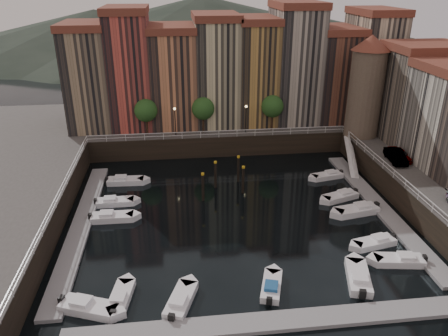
{
  "coord_description": "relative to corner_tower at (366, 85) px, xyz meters",
  "views": [
    {
      "loc": [
        -6.12,
        -41.47,
        23.8
      ],
      "look_at": [
        -0.71,
        4.0,
        3.57
      ],
      "focal_mm": 35.0,
      "sensor_mm": 36.0,
      "label": 1
    }
  ],
  "objects": [
    {
      "name": "promenade_trees",
      "position": [
        -21.33,
        3.7,
        -3.61
      ],
      "size": [
        21.2,
        3.2,
        5.2
      ],
      "color": "black",
      "rests_on": "quay_far"
    },
    {
      "name": "corner_tower",
      "position": [
        0.0,
        0.0,
        0.0
      ],
      "size": [
        5.2,
        5.2,
        13.8
      ],
      "color": "#6B5B4C",
      "rests_on": "quay_right"
    },
    {
      "name": "dock_near",
      "position": [
        -20.0,
        -31.5,
        -10.02
      ],
      "size": [
        30.0,
        2.0,
        0.35
      ],
      "primitive_type": "cube",
      "color": "gray",
      "rests_on": "ground"
    },
    {
      "name": "mountains",
      "position": [
        -18.28,
        95.5,
        -2.28
      ],
      "size": [
        145.0,
        100.0,
        18.0
      ],
      "color": "#2D382D",
      "rests_on": "ground"
    },
    {
      "name": "dock_left",
      "position": [
        -36.2,
        -15.5,
        -10.02
      ],
      "size": [
        2.0,
        28.0,
        0.35
      ],
      "primitive_type": "cube",
      "color": "gray",
      "rests_on": "ground"
    },
    {
      "name": "boat_right_2",
      "position": [
        -6.72,
        -16.36,
        -9.8
      ],
      "size": [
        5.19,
        2.66,
        1.16
      ],
      "rotation": [
        0.0,
        0.0,
        3.32
      ],
      "color": "white",
      "rests_on": "ground"
    },
    {
      "name": "dock_right",
      "position": [
        -3.8,
        -15.5,
        -10.02
      ],
      "size": [
        2.0,
        28.0,
        0.35
      ],
      "primitive_type": "cube",
      "color": "gray",
      "rests_on": "ground"
    },
    {
      "name": "boat_right_4",
      "position": [
        -6.89,
        -7.16,
        -9.87
      ],
      "size": [
        4.33,
        2.34,
        0.97
      ],
      "rotation": [
        0.0,
        0.0,
        3.36
      ],
      "color": "white",
      "rests_on": "ground"
    },
    {
      "name": "street_lamps",
      "position": [
        -21.0,
        2.7,
        -4.3
      ],
      "size": [
        10.36,
        0.36,
        4.18
      ],
      "color": "black",
      "rests_on": "quay_far"
    },
    {
      "name": "mooring_pilings",
      "position": [
        -20.39,
        -9.1,
        -8.54
      ],
      "size": [
        5.22,
        4.92,
        3.78
      ],
      "color": "black",
      "rests_on": "ground"
    },
    {
      "name": "boat_near_2",
      "position": [
        -18.82,
        -27.72,
        -9.87
      ],
      "size": [
        2.63,
        4.28,
        0.96
      ],
      "rotation": [
        0.0,
        0.0,
        1.27
      ],
      "color": "white",
      "rests_on": "ground"
    },
    {
      "name": "far_terrace",
      "position": [
        -16.69,
        9.0,
        0.76
      ],
      "size": [
        48.7,
        10.3,
        17.5
      ],
      "color": "#8B7658",
      "rests_on": "quay_far"
    },
    {
      "name": "boat_near_3",
      "position": [
        -11.27,
        -27.53,
        -9.81
      ],
      "size": [
        2.95,
        5.08,
        1.14
      ],
      "rotation": [
        0.0,
        0.0,
        1.31
      ],
      "color": "white",
      "rests_on": "ground"
    },
    {
      "name": "quay_far",
      "position": [
        -20.0,
        11.5,
        -8.69
      ],
      "size": [
        80.0,
        20.0,
        3.0
      ],
      "primitive_type": "cube",
      "color": "black",
      "rests_on": "ground"
    },
    {
      "name": "railings",
      "position": [
        -20.0,
        -9.62,
        -6.41
      ],
      "size": [
        36.08,
        34.04,
        0.52
      ],
      "color": "white",
      "rests_on": "ground"
    },
    {
      "name": "boat_right_3",
      "position": [
        -7.32,
        -12.92,
        -9.84
      ],
      "size": [
        4.62,
        2.93,
        1.04
      ],
      "rotation": [
        0.0,
        0.0,
        3.47
      ],
      "color": "white",
      "rests_on": "ground"
    },
    {
      "name": "car_b",
      "position": [
        0.31,
        -9.93,
        -6.46
      ],
      "size": [
        2.02,
        4.62,
        1.48
      ],
      "primitive_type": "imported",
      "rotation": [
        0.0,
        0.0,
        -0.1
      ],
      "color": "gray",
      "rests_on": "quay_right"
    },
    {
      "name": "boat_right_0",
      "position": [
        -6.53,
        -25.55,
        -9.84
      ],
      "size": [
        4.69,
        2.29,
        1.05
      ],
      "rotation": [
        0.0,
        0.0,
        2.99
      ],
      "color": "white",
      "rests_on": "ground"
    },
    {
      "name": "ground",
      "position": [
        -20.0,
        -14.5,
        -10.19
      ],
      "size": [
        200.0,
        200.0,
        0.0
      ],
      "primitive_type": "plane",
      "color": "black",
      "rests_on": "ground"
    },
    {
      "name": "boat_right_1",
      "position": [
        -7.48,
        -22.48,
        -9.86
      ],
      "size": [
        4.49,
        2.42,
        1.0
      ],
      "rotation": [
        0.0,
        0.0,
        3.36
      ],
      "color": "white",
      "rests_on": "ground"
    },
    {
      "name": "boat_near_1",
      "position": [
        -26.31,
        -28.58,
        -9.84
      ],
      "size": [
        3.0,
        4.64,
        1.04
      ],
      "rotation": [
        0.0,
        0.0,
        1.23
      ],
      "color": "white",
      "rests_on": "ground"
    },
    {
      "name": "boat_left_0",
      "position": [
        -33.45,
        -28.46,
        -9.82
      ],
      "size": [
        4.89,
        3.25,
        1.11
      ],
      "rotation": [
        0.0,
        0.0,
        -0.37
      ],
      "color": "white",
      "rests_on": "ground"
    },
    {
      "name": "boat_left_2",
      "position": [
        -33.24,
        -14.65,
        -9.83
      ],
      "size": [
        4.67,
        1.75,
        1.07
      ],
      "rotation": [
        0.0,
        0.0,
        -0.01
      ],
      "color": "white",
      "rests_on": "ground"
    },
    {
      "name": "gangway",
      "position": [
        -2.9,
        -4.5,
        -8.28
      ],
      "size": [
        2.78,
        8.32,
        3.73
      ],
      "color": "white",
      "rests_on": "ground"
    },
    {
      "name": "boat_near_0",
      "position": [
        -31.05,
        -27.63,
        -9.87
      ],
      "size": [
        2.15,
        4.31,
        0.97
      ],
      "rotation": [
        0.0,
        0.0,
        1.41
      ],
      "color": "white",
      "rests_on": "ground"
    },
    {
      "name": "car_a",
      "position": [
        1.0,
        -9.47,
        -6.49
      ],
      "size": [
        1.68,
        4.16,
        1.42
      ],
      "primitive_type": "imported",
      "rotation": [
        0.0,
        0.0,
        -0.0
      ],
      "color": "gray",
      "rests_on": "quay_right"
    },
    {
      "name": "boat_left_3",
      "position": [
        -33.32,
        -11.16,
        -9.85
      ],
      "size": [
        4.41,
        1.68,
        1.01
      ],
      "rotation": [
        0.0,
        0.0,
        0.02
      ],
      "color": "white",
      "rests_on": "ground"
    },
    {
      "name": "boat_left_4",
      "position": [
        -32.62,
        -5.73,
        -9.83
      ],
      "size": [
        4.76,
        1.93,
        1.08
      ],
      "rotation": [
        0.0,
        0.0,
        -0.05
      ],
      "color": "white",
      "rests_on": "ground"
    }
  ]
}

